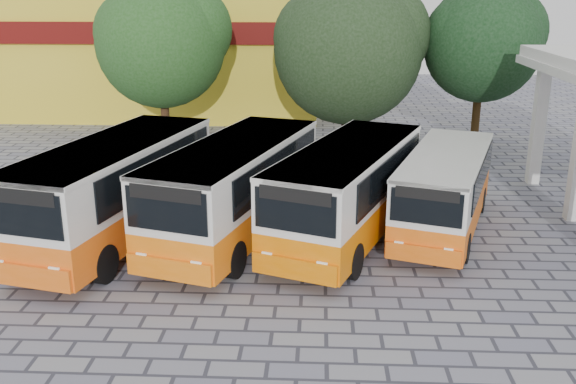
# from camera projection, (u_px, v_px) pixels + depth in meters

# --- Properties ---
(ground) EXTENTS (90.00, 90.00, 0.00)m
(ground) POSITION_uv_depth(u_px,v_px,m) (350.00, 296.00, 16.51)
(ground) COLOR slate
(ground) RESTS_ON ground
(shophouse_block) EXTENTS (20.40, 10.40, 8.30)m
(shophouse_block) POSITION_uv_depth(u_px,v_px,m) (159.00, 45.00, 40.48)
(shophouse_block) COLOR gold
(shophouse_block) RESTS_ON ground
(bus_far_left) EXTENTS (4.57, 9.15, 3.13)m
(bus_far_left) POSITION_uv_depth(u_px,v_px,m) (116.00, 185.00, 19.61)
(bus_far_left) COLOR #ED5E0E
(bus_far_left) RESTS_ON ground
(bus_centre_left) EXTENTS (4.91, 8.99, 3.05)m
(bus_centre_left) POSITION_uv_depth(u_px,v_px,m) (236.00, 184.00, 19.87)
(bus_centre_left) COLOR orange
(bus_centre_left) RESTS_ON ground
(bus_centre_right) EXTENTS (5.32, 8.83, 2.98)m
(bus_centre_right) POSITION_uv_depth(u_px,v_px,m) (348.00, 187.00, 19.75)
(bus_centre_right) COLOR #E16A00
(bus_centre_right) RESTS_ON ground
(bus_far_right) EXTENTS (4.40, 7.72, 2.61)m
(bus_far_right) POSITION_uv_depth(u_px,v_px,m) (445.00, 187.00, 20.50)
(bus_far_right) COLOR #E75D0C
(bus_far_right) RESTS_ON ground
(tree_left) EXTENTS (6.58, 6.26, 8.16)m
(tree_left) POSITION_uv_depth(u_px,v_px,m) (162.00, 39.00, 30.95)
(tree_left) COLOR #492D19
(tree_left) RESTS_ON ground
(tree_middle) EXTENTS (7.36, 7.01, 8.31)m
(tree_middle) POSITION_uv_depth(u_px,v_px,m) (350.00, 45.00, 30.07)
(tree_middle) COLOR black
(tree_middle) RESTS_ON ground
(tree_right) EXTENTS (5.78, 5.51, 7.85)m
(tree_right) POSITION_uv_depth(u_px,v_px,m) (484.00, 39.00, 30.03)
(tree_right) COLOR #442D14
(tree_right) RESTS_ON ground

